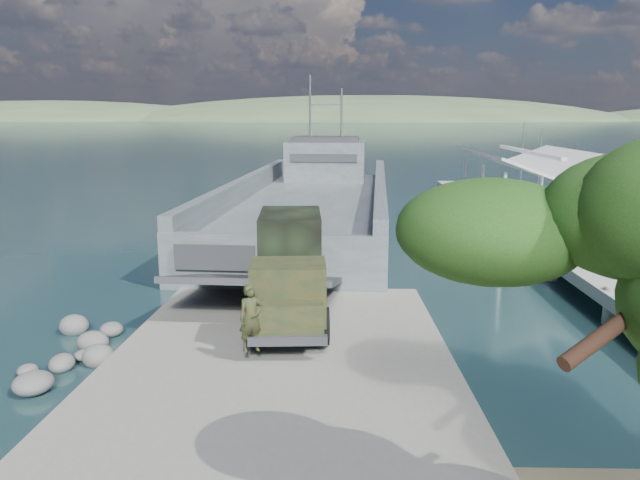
{
  "coord_description": "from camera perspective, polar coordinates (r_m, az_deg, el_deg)",
  "views": [
    {
      "loc": [
        1.54,
        -17.51,
        7.44
      ],
      "look_at": [
        0.99,
        6.0,
        2.62
      ],
      "focal_mm": 35.0,
      "sensor_mm": 36.0,
      "label": 1
    }
  ],
  "objects": [
    {
      "name": "ground",
      "position": [
        19.09,
        -3.46,
        -11.38
      ],
      "size": [
        1400.0,
        1400.0,
        0.0
      ],
      "primitive_type": "plane",
      "color": "#1B4041",
      "rests_on": "ground"
    },
    {
      "name": "distant_headlands",
      "position": [
        579.59,
        6.24,
        10.79
      ],
      "size": [
        1000.0,
        240.0,
        48.0
      ],
      "primitive_type": null,
      "color": "#425837",
      "rests_on": "ground"
    },
    {
      "name": "sailboat_near",
      "position": [
        47.12,
        19.24,
        2.28
      ],
      "size": [
        2.68,
        5.57,
        6.53
      ],
      "rotation": [
        0.0,
        0.0,
        0.22
      ],
      "color": "silver",
      "rests_on": "ground"
    },
    {
      "name": "shoreline_rocks",
      "position": [
        20.97,
        -20.75,
        -9.99
      ],
      "size": [
        3.2,
        5.6,
        0.9
      ],
      "primitive_type": null,
      "color": "#5F5F5C",
      "rests_on": "ground"
    },
    {
      "name": "pier",
      "position": [
        38.49,
        18.66,
        2.25
      ],
      "size": [
        6.4,
        44.0,
        6.1
      ],
      "color": "#9B9B92",
      "rests_on": "ground"
    },
    {
      "name": "sailboat_far",
      "position": [
        53.32,
        17.85,
        3.41
      ],
      "size": [
        3.52,
        5.92,
        6.94
      ],
      "rotation": [
        0.0,
        0.0,
        0.35
      ],
      "color": "silver",
      "rests_on": "ground"
    },
    {
      "name": "boat_ramp",
      "position": [
        18.07,
        -3.73,
        -11.88
      ],
      "size": [
        10.0,
        18.0,
        0.5
      ],
      "primitive_type": "cube",
      "color": "gray",
      "rests_on": "ground"
    },
    {
      "name": "soldier",
      "position": [
        17.67,
        -6.3,
        -8.29
      ],
      "size": [
        0.82,
        0.7,
        1.91
      ],
      "primitive_type": "imported",
      "rotation": [
        0.0,
        0.0,
        0.42
      ],
      "color": "#1C2F1A",
      "rests_on": "boat_ramp"
    },
    {
      "name": "military_truck",
      "position": [
        21.28,
        -2.77,
        -2.65
      ],
      "size": [
        2.77,
        7.54,
        3.44
      ],
      "rotation": [
        0.0,
        0.0,
        0.05
      ],
      "color": "black",
      "rests_on": "boat_ramp"
    },
    {
      "name": "landing_craft",
      "position": [
        41.67,
        -0.76,
        2.59
      ],
      "size": [
        11.91,
        38.53,
        11.3
      ],
      "rotation": [
        0.0,
        0.0,
        -0.07
      ],
      "color": "#444E50",
      "rests_on": "ground"
    }
  ]
}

